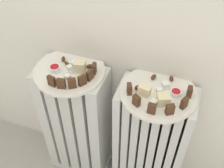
% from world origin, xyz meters
% --- Properties ---
extents(radiator_left, '(0.30, 0.16, 0.65)m').
position_xyz_m(radiator_left, '(-0.18, 0.28, 0.32)').
color(radiator_left, silver).
rests_on(radiator_left, ground_plane).
extents(radiator_right, '(0.30, 0.16, 0.65)m').
position_xyz_m(radiator_right, '(0.18, 0.28, 0.32)').
color(radiator_right, silver).
rests_on(radiator_right, ground_plane).
extents(plate_left, '(0.28, 0.28, 0.01)m').
position_xyz_m(plate_left, '(-0.18, 0.28, 0.66)').
color(plate_left, silver).
rests_on(plate_left, radiator_left).
extents(plate_right, '(0.28, 0.28, 0.01)m').
position_xyz_m(plate_right, '(0.18, 0.28, 0.66)').
color(plate_right, silver).
rests_on(plate_right, radiator_right).
extents(dark_cake_slice_left_0, '(0.03, 0.02, 0.04)m').
position_xyz_m(dark_cake_slice_left_0, '(-0.20, 0.18, 0.68)').
color(dark_cake_slice_left_0, '#472B19').
rests_on(dark_cake_slice_left_0, plate_left).
extents(dark_cake_slice_left_1, '(0.03, 0.02, 0.04)m').
position_xyz_m(dark_cake_slice_left_1, '(-0.16, 0.18, 0.68)').
color(dark_cake_slice_left_1, '#472B19').
rests_on(dark_cake_slice_left_1, plate_left).
extents(dark_cake_slice_left_2, '(0.03, 0.03, 0.04)m').
position_xyz_m(dark_cake_slice_left_2, '(-0.12, 0.20, 0.68)').
color(dark_cake_slice_left_2, '#472B19').
rests_on(dark_cake_slice_left_2, plate_left).
extents(dark_cake_slice_left_3, '(0.03, 0.03, 0.04)m').
position_xyz_m(dark_cake_slice_left_3, '(-0.09, 0.22, 0.68)').
color(dark_cake_slice_left_3, '#472B19').
rests_on(dark_cake_slice_left_3, plate_left).
extents(dark_cake_slice_left_4, '(0.02, 0.03, 0.04)m').
position_xyz_m(dark_cake_slice_left_4, '(-0.08, 0.26, 0.68)').
color(dark_cake_slice_left_4, '#472B19').
rests_on(dark_cake_slice_left_4, plate_left).
extents(dark_cake_slice_left_5, '(0.02, 0.03, 0.04)m').
position_xyz_m(dark_cake_slice_left_5, '(-0.08, 0.30, 0.68)').
color(dark_cake_slice_left_5, '#472B19').
rests_on(dark_cake_slice_left_5, plate_left).
extents(marble_cake_slice_left_0, '(0.05, 0.04, 0.04)m').
position_xyz_m(marble_cake_slice_left_0, '(-0.13, 0.29, 0.68)').
color(marble_cake_slice_left_0, beige).
rests_on(marble_cake_slice_left_0, plate_left).
extents(turkish_delight_left_0, '(0.03, 0.03, 0.02)m').
position_xyz_m(turkish_delight_left_0, '(-0.17, 0.28, 0.67)').
color(turkish_delight_left_0, white).
rests_on(turkish_delight_left_0, plate_left).
extents(turkish_delight_left_1, '(0.02, 0.02, 0.02)m').
position_xyz_m(turkish_delight_left_1, '(-0.16, 0.23, 0.67)').
color(turkish_delight_left_1, white).
rests_on(turkish_delight_left_1, plate_left).
extents(turkish_delight_left_2, '(0.02, 0.02, 0.02)m').
position_xyz_m(turkish_delight_left_2, '(-0.17, 0.31, 0.67)').
color(turkish_delight_left_2, white).
rests_on(turkish_delight_left_2, plate_left).
extents(medjool_date_left_0, '(0.02, 0.03, 0.02)m').
position_xyz_m(medjool_date_left_0, '(-0.22, 0.32, 0.67)').
color(medjool_date_left_0, '#4C2814').
rests_on(medjool_date_left_0, plate_left).
extents(medjool_date_left_1, '(0.03, 0.03, 0.01)m').
position_xyz_m(medjool_date_left_1, '(-0.11, 0.32, 0.67)').
color(medjool_date_left_1, '#4C2814').
rests_on(medjool_date_left_1, plate_left).
extents(medjool_date_left_2, '(0.03, 0.03, 0.02)m').
position_xyz_m(medjool_date_left_2, '(-0.20, 0.30, 0.67)').
color(medjool_date_left_2, '#4C2814').
rests_on(medjool_date_left_2, plate_left).
extents(jam_bowl_left, '(0.04, 0.04, 0.02)m').
position_xyz_m(jam_bowl_left, '(-0.22, 0.26, 0.67)').
color(jam_bowl_left, white).
rests_on(jam_bowl_left, plate_left).
extents(dark_cake_slice_right_0, '(0.03, 0.03, 0.04)m').
position_xyz_m(dark_cake_slice_right_0, '(0.08, 0.24, 0.68)').
color(dark_cake_slice_right_0, '#472B19').
rests_on(dark_cake_slice_right_0, plate_right).
extents(dark_cake_slice_right_1, '(0.03, 0.03, 0.04)m').
position_xyz_m(dark_cake_slice_right_1, '(0.12, 0.19, 0.68)').
color(dark_cake_slice_right_1, '#472B19').
rests_on(dark_cake_slice_right_1, plate_right).
extents(dark_cake_slice_right_2, '(0.03, 0.02, 0.04)m').
position_xyz_m(dark_cake_slice_right_2, '(0.17, 0.17, 0.68)').
color(dark_cake_slice_right_2, '#472B19').
rests_on(dark_cake_slice_right_2, plate_right).
extents(dark_cake_slice_right_3, '(0.03, 0.03, 0.04)m').
position_xyz_m(dark_cake_slice_right_3, '(0.23, 0.19, 0.68)').
color(dark_cake_slice_right_3, '#472B19').
rests_on(dark_cake_slice_right_3, plate_right).
extents(dark_cake_slice_right_4, '(0.03, 0.03, 0.04)m').
position_xyz_m(dark_cake_slice_right_4, '(0.27, 0.23, 0.68)').
color(dark_cake_slice_right_4, '#472B19').
rests_on(dark_cake_slice_right_4, plate_right).
extents(dark_cake_slice_right_5, '(0.02, 0.03, 0.04)m').
position_xyz_m(dark_cake_slice_right_5, '(0.28, 0.29, 0.68)').
color(dark_cake_slice_right_5, '#472B19').
rests_on(dark_cake_slice_right_5, plate_right).
extents(marble_cake_slice_right_0, '(0.05, 0.05, 0.04)m').
position_xyz_m(marble_cake_slice_right_0, '(0.20, 0.23, 0.68)').
color(marble_cake_slice_right_0, beige).
rests_on(marble_cake_slice_right_0, plate_right).
extents(marble_cake_slice_right_1, '(0.05, 0.04, 0.04)m').
position_xyz_m(marble_cake_slice_right_1, '(0.13, 0.25, 0.68)').
color(marble_cake_slice_right_1, beige).
rests_on(marble_cake_slice_right_1, plate_right).
extents(turkish_delight_right_0, '(0.03, 0.03, 0.02)m').
position_xyz_m(turkish_delight_right_0, '(0.17, 0.21, 0.67)').
color(turkish_delight_right_0, white).
rests_on(turkish_delight_right_0, plate_right).
extents(turkish_delight_right_1, '(0.03, 0.03, 0.02)m').
position_xyz_m(turkish_delight_right_1, '(0.19, 0.31, 0.67)').
color(turkish_delight_right_1, white).
rests_on(turkish_delight_right_1, plate_right).
extents(turkish_delight_right_2, '(0.02, 0.02, 0.02)m').
position_xyz_m(turkish_delight_right_2, '(0.18, 0.27, 0.67)').
color(turkish_delight_right_2, white).
rests_on(turkish_delight_right_2, plate_right).
extents(medjool_date_right_0, '(0.02, 0.03, 0.01)m').
position_xyz_m(medjool_date_right_0, '(0.14, 0.34, 0.67)').
color(medjool_date_right_0, '#4C2814').
rests_on(medjool_date_right_0, plate_right).
extents(medjool_date_right_1, '(0.03, 0.03, 0.02)m').
position_xyz_m(medjool_date_right_1, '(0.10, 0.27, 0.67)').
color(medjool_date_right_1, '#4C2814').
rests_on(medjool_date_right_1, plate_right).
extents(medjool_date_right_2, '(0.02, 0.03, 0.01)m').
position_xyz_m(medjool_date_right_2, '(0.21, 0.35, 0.67)').
color(medjool_date_right_2, '#4C2814').
rests_on(medjool_date_right_2, plate_right).
extents(jam_bowl_right, '(0.04, 0.04, 0.02)m').
position_xyz_m(jam_bowl_right, '(0.23, 0.28, 0.67)').
color(jam_bowl_right, white).
rests_on(jam_bowl_right, plate_right).
extents(fork, '(0.02, 0.11, 0.00)m').
position_xyz_m(fork, '(-0.17, 0.24, 0.66)').
color(fork, silver).
rests_on(fork, plate_left).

